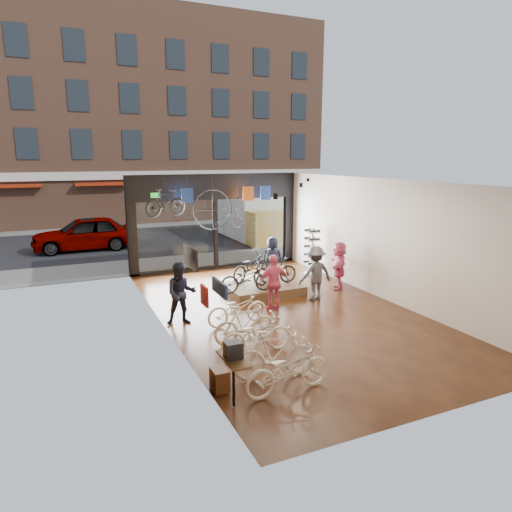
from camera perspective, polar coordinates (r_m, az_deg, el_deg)
ground_plane at (r=13.57m, az=3.47°, el=-7.01°), size 7.00×12.00×0.04m
ceiling at (r=12.82m, az=3.69°, el=9.41°), size 7.00×12.00×0.04m
wall_left at (r=11.87m, az=-11.65°, el=-0.42°), size 0.04×12.00×3.80m
wall_right at (r=15.00m, az=15.59°, el=2.01°), size 0.04×12.00×3.80m
wall_back at (r=8.39m, az=23.13°, el=-6.53°), size 7.00×0.04×3.80m
storefront at (r=18.51m, az=-5.09°, el=4.30°), size 7.00×0.26×3.80m
exit_sign at (r=17.63m, az=-12.48°, el=7.43°), size 0.35×0.06×0.18m
street_road at (r=27.37m, az=-11.21°, el=2.68°), size 30.00×18.00×0.02m
sidewalk_near at (r=19.96m, az=-6.12°, el=-0.50°), size 30.00×2.40×0.12m
sidewalk_far at (r=31.22m, az=-12.88°, el=3.90°), size 30.00×2.00×0.12m
opposite_building at (r=33.46m, az=-14.36°, el=16.30°), size 26.00×5.00×14.00m
street_car at (r=23.65m, az=-20.59°, el=2.68°), size 4.84×1.95×1.65m
box_truck at (r=24.62m, az=-0.24°, el=4.94°), size 2.20×6.61×2.61m
floor_bike_0 at (r=9.01m, az=4.03°, el=-13.95°), size 1.87×0.74×0.97m
floor_bike_1 at (r=9.51m, az=2.44°, el=-12.16°), size 1.81×0.75×1.06m
floor_bike_2 at (r=10.66m, az=0.05°, el=-9.80°), size 1.74×0.66×0.90m
floor_bike_3 at (r=11.23m, az=-1.37°, el=-8.45°), size 1.61×0.46×0.97m
floor_bike_4 at (r=12.38m, az=-2.33°, el=-6.58°), size 1.77×0.71×0.91m
display_platform at (r=15.26m, az=0.85°, el=-4.10°), size 2.40×1.80×0.30m
display_bike_left at (r=14.26m, az=-1.16°, el=-2.79°), size 1.75×0.72×0.90m
display_bike_mid at (r=15.13m, az=2.40°, el=-1.82°), size 1.58×0.47×0.94m
display_bike_right at (r=15.64m, az=-0.65°, el=-1.30°), size 1.93×1.41×0.97m
customer_1 at (r=12.49m, az=-9.34°, el=-4.64°), size 0.94×0.79×1.72m
customer_2 at (r=13.41m, az=2.25°, el=-3.35°), size 1.00×0.44×1.69m
customer_3 at (r=14.46m, az=7.43°, el=-2.17°), size 1.14×0.67×1.75m
customer_4 at (r=16.59m, az=2.06°, el=-0.39°), size 0.89×0.68×1.63m
customer_5 at (r=15.86m, az=10.32°, el=-1.16°), size 1.23×1.55×1.65m
sunglasses_rack at (r=17.56m, az=6.96°, el=0.50°), size 0.63×0.56×1.79m
wall_merch at (r=8.83m, az=-5.52°, el=-8.74°), size 0.40×2.40×2.60m
penny_farthing at (r=17.12m, az=-4.42°, el=5.69°), size 1.90×0.06×1.52m
hung_bike at (r=16.01m, az=-11.25°, el=6.56°), size 1.64×0.95×0.95m
jersey_left at (r=17.22m, az=-8.59°, el=7.47°), size 0.45×0.03×0.55m
jersey_mid at (r=18.03m, az=-0.97°, el=7.82°), size 0.45×0.03×0.55m
jersey_right at (r=18.34m, az=1.21°, el=7.89°), size 0.45×0.03×0.55m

